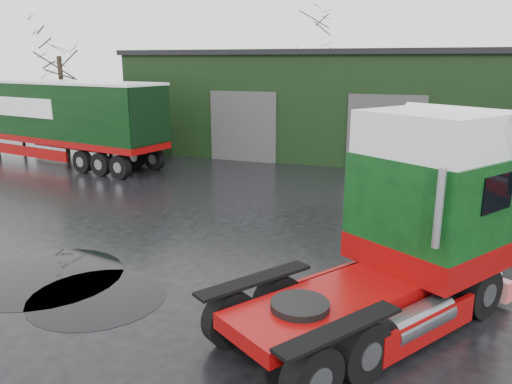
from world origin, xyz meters
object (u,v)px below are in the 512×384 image
hero_tractor (367,228)px  tree_back_a (313,72)px  tree_left (62,85)px  warehouse (397,102)px  trailer_left (54,121)px

hero_tractor → tree_back_a: (-9.46, 32.76, 2.42)m
tree_left → tree_back_a: size_ratio=0.89×
hero_tractor → tree_back_a: size_ratio=0.79×
tree_left → warehouse: bearing=22.8°
trailer_left → tree_left: 2.95m
hero_tractor → tree_back_a: 34.18m
tree_left → trailer_left: bearing=-63.4°
warehouse → hero_tractor: size_ratio=4.31×
hero_tractor → trailer_left: (-19.46, 12.76, -0.01)m
trailer_left → tree_back_a: (10.00, 20.00, 2.42)m
hero_tractor → tree_back_a: bearing=138.8°
warehouse → hero_tractor: bearing=-86.3°
hero_tractor → tree_left: size_ratio=0.88×
warehouse → trailer_left: size_ratio=2.16×
hero_tractor → trailer_left: 23.27m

